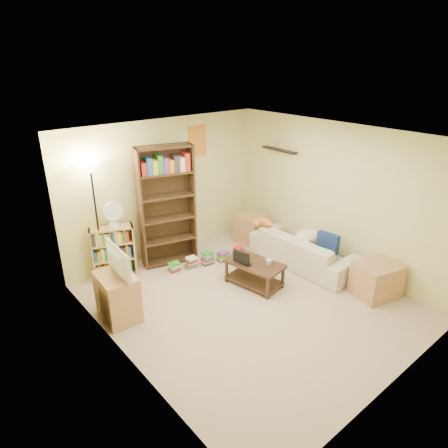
{
  "coord_description": "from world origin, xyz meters",
  "views": [
    {
      "loc": [
        -3.6,
        -3.71,
        3.49
      ],
      "look_at": [
        0.07,
        0.69,
        1.05
      ],
      "focal_mm": 32.0,
      "sensor_mm": 36.0,
      "label": 1
    }
  ],
  "objects_px": {
    "coffee_table": "(254,270)",
    "side_table": "(250,228)",
    "sofa": "(303,250)",
    "short_bookshelf": "(114,252)",
    "tabby_cat": "(263,222)",
    "floor_lamp": "(93,189)",
    "tall_bookshelf": "(167,204)",
    "television": "(113,262)",
    "laptop": "(246,261)",
    "mug": "(269,262)",
    "desk_fan": "(113,214)",
    "end_cabinet": "(376,280)",
    "tv_stand": "(118,297)"
  },
  "relations": [
    {
      "from": "floor_lamp",
      "to": "mug",
      "type": "bearing_deg",
      "value": -45.16
    },
    {
      "from": "tv_stand",
      "to": "tall_bookshelf",
      "type": "xyz_separation_m",
      "value": [
        1.47,
        0.96,
        0.78
      ]
    },
    {
      "from": "mug",
      "to": "tv_stand",
      "type": "distance_m",
      "value": 2.36
    },
    {
      "from": "tabby_cat",
      "to": "coffee_table",
      "type": "bearing_deg",
      "value": -141.62
    },
    {
      "from": "laptop",
      "to": "end_cabinet",
      "type": "bearing_deg",
      "value": -131.48
    },
    {
      "from": "television",
      "to": "sofa",
      "type": "bearing_deg",
      "value": -97.62
    },
    {
      "from": "tv_stand",
      "to": "tall_bookshelf",
      "type": "distance_m",
      "value": 1.92
    },
    {
      "from": "laptop",
      "to": "mug",
      "type": "relative_size",
      "value": 2.58
    },
    {
      "from": "mug",
      "to": "tall_bookshelf",
      "type": "distance_m",
      "value": 2.02
    },
    {
      "from": "mug",
      "to": "laptop",
      "type": "bearing_deg",
      "value": 121.55
    },
    {
      "from": "tv_stand",
      "to": "television",
      "type": "relative_size",
      "value": 0.94
    },
    {
      "from": "laptop",
      "to": "desk_fan",
      "type": "bearing_deg",
      "value": 50.87
    },
    {
      "from": "laptop",
      "to": "side_table",
      "type": "xyz_separation_m",
      "value": [
        1.17,
        1.14,
        -0.14
      ]
    },
    {
      "from": "tv_stand",
      "to": "television",
      "type": "height_order",
      "value": "television"
    },
    {
      "from": "tabby_cat",
      "to": "tall_bookshelf",
      "type": "distance_m",
      "value": 1.8
    },
    {
      "from": "tabby_cat",
      "to": "floor_lamp",
      "type": "height_order",
      "value": "floor_lamp"
    },
    {
      "from": "sofa",
      "to": "mug",
      "type": "xyz_separation_m",
      "value": [
        -1.04,
        -0.15,
        0.17
      ]
    },
    {
      "from": "coffee_table",
      "to": "short_bookshelf",
      "type": "xyz_separation_m",
      "value": [
        -1.61,
        1.74,
        0.19
      ]
    },
    {
      "from": "end_cabinet",
      "to": "mug",
      "type": "bearing_deg",
      "value": 132.83
    },
    {
      "from": "mug",
      "to": "desk_fan",
      "type": "distance_m",
      "value": 2.61
    },
    {
      "from": "sofa",
      "to": "laptop",
      "type": "bearing_deg",
      "value": 81.15
    },
    {
      "from": "laptop",
      "to": "tall_bookshelf",
      "type": "relative_size",
      "value": 0.17
    },
    {
      "from": "side_table",
      "to": "desk_fan",
      "type": "bearing_deg",
      "value": 170.62
    },
    {
      "from": "tabby_cat",
      "to": "end_cabinet",
      "type": "height_order",
      "value": "tabby_cat"
    },
    {
      "from": "mug",
      "to": "side_table",
      "type": "relative_size",
      "value": 0.24
    },
    {
      "from": "sofa",
      "to": "floor_lamp",
      "type": "distance_m",
      "value": 3.7
    },
    {
      "from": "tv_stand",
      "to": "short_bookshelf",
      "type": "distance_m",
      "value": 1.24
    },
    {
      "from": "television",
      "to": "desk_fan",
      "type": "distance_m",
      "value": 1.24
    },
    {
      "from": "short_bookshelf",
      "to": "end_cabinet",
      "type": "height_order",
      "value": "short_bookshelf"
    },
    {
      "from": "coffee_table",
      "to": "end_cabinet",
      "type": "bearing_deg",
      "value": -59.36
    },
    {
      "from": "tall_bookshelf",
      "to": "floor_lamp",
      "type": "bearing_deg",
      "value": -173.08
    },
    {
      "from": "tabby_cat",
      "to": "desk_fan",
      "type": "xyz_separation_m",
      "value": [
        -2.44,
        0.99,
        0.48
      ]
    },
    {
      "from": "tabby_cat",
      "to": "mug",
      "type": "relative_size",
      "value": 3.32
    },
    {
      "from": "sofa",
      "to": "short_bookshelf",
      "type": "bearing_deg",
      "value": 56.02
    },
    {
      "from": "television",
      "to": "side_table",
      "type": "xyz_separation_m",
      "value": [
        3.19,
        0.66,
        -0.62
      ]
    },
    {
      "from": "coffee_table",
      "to": "side_table",
      "type": "bearing_deg",
      "value": 38.26
    },
    {
      "from": "coffee_table",
      "to": "mug",
      "type": "xyz_separation_m",
      "value": [
        0.12,
        -0.2,
        0.2
      ]
    },
    {
      "from": "tall_bookshelf",
      "to": "floor_lamp",
      "type": "relative_size",
      "value": 1.07
    },
    {
      "from": "coffee_table",
      "to": "sofa",
      "type": "bearing_deg",
      "value": -13.26
    },
    {
      "from": "coffee_table",
      "to": "television",
      "type": "distance_m",
      "value": 2.27
    },
    {
      "from": "tabby_cat",
      "to": "television",
      "type": "bearing_deg",
      "value": -178.05
    },
    {
      "from": "sofa",
      "to": "laptop",
      "type": "xyz_separation_m",
      "value": [
        -1.23,
        0.17,
        0.14
      ]
    },
    {
      "from": "floor_lamp",
      "to": "sofa",
      "type": "bearing_deg",
      "value": -31.13
    },
    {
      "from": "tabby_cat",
      "to": "side_table",
      "type": "distance_m",
      "value": 0.7
    },
    {
      "from": "coffee_table",
      "to": "television",
      "type": "xyz_separation_m",
      "value": [
        -2.1,
        0.6,
        0.63
      ]
    },
    {
      "from": "tall_bookshelf",
      "to": "short_bookshelf",
      "type": "height_order",
      "value": "tall_bookshelf"
    },
    {
      "from": "desk_fan",
      "to": "floor_lamp",
      "type": "xyz_separation_m",
      "value": [
        -0.26,
        0.04,
        0.45
      ]
    },
    {
      "from": "tall_bookshelf",
      "to": "desk_fan",
      "type": "relative_size",
      "value": 4.83
    },
    {
      "from": "coffee_table",
      "to": "tv_stand",
      "type": "relative_size",
      "value": 1.46
    },
    {
      "from": "mug",
      "to": "side_table",
      "type": "xyz_separation_m",
      "value": [
        0.98,
        1.46,
        -0.18
      ]
    }
  ]
}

